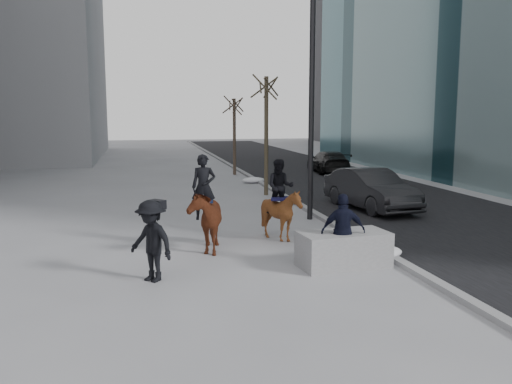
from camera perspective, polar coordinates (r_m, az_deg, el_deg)
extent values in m
plane|color=gray|center=(13.51, 1.09, -7.04)|extent=(120.00, 120.00, 0.00)
cube|color=black|center=(25.04, 11.47, -0.02)|extent=(8.00, 90.00, 0.01)
cube|color=gray|center=(23.71, 2.58, -0.19)|extent=(0.25, 90.00, 0.12)
cube|color=gray|center=(12.90, 9.19, -5.99)|extent=(2.16, 1.23, 0.83)
imported|color=black|center=(20.59, 11.98, 0.29)|extent=(2.19, 4.77, 1.52)
imported|color=black|center=(32.84, 7.63, 3.18)|extent=(2.22, 4.64, 1.30)
imported|color=#4E220F|center=(14.23, -5.41, -2.88)|extent=(1.12, 2.04, 1.64)
imported|color=black|center=(14.24, -5.53, 0.52)|extent=(0.67, 0.48, 1.72)
cube|color=#0E1936|center=(14.30, -5.51, -0.91)|extent=(0.55, 0.62, 0.06)
imported|color=#4A2A0E|center=(15.23, 2.67, -2.37)|extent=(1.56, 1.66, 1.50)
imported|color=black|center=(15.25, 2.55, 0.54)|extent=(0.90, 0.79, 1.57)
cube|color=black|center=(15.30, 2.54, -0.68)|extent=(0.62, 0.68, 0.06)
imported|color=black|center=(12.65, 9.16, -4.11)|extent=(1.08, 0.56, 1.75)
cylinder|color=#D33E0C|center=(13.08, 8.11, -2.46)|extent=(0.04, 0.18, 0.07)
imported|color=black|center=(11.78, -10.97, -5.10)|extent=(1.25, 1.27, 1.75)
cube|color=black|center=(11.88, -10.37, -1.31)|extent=(0.41, 0.41, 0.20)
cylinder|color=black|center=(18.16, 5.89, 11.21)|extent=(0.18, 0.18, 9.00)
ellipsoid|color=silver|center=(13.82, 12.66, -6.20)|extent=(1.27, 0.80, 0.32)
ellipsoid|color=silver|center=(21.56, 3.29, -0.83)|extent=(1.14, 0.73, 0.29)
ellipsoid|color=silver|center=(27.76, -0.27, 1.26)|extent=(1.17, 0.74, 0.30)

